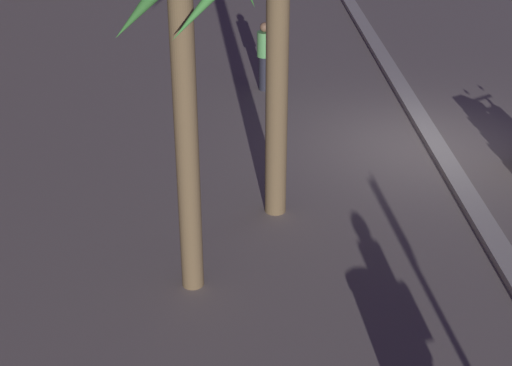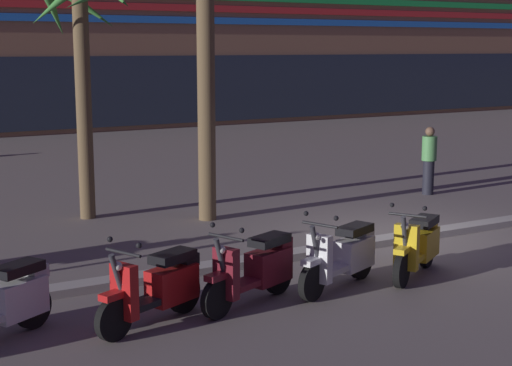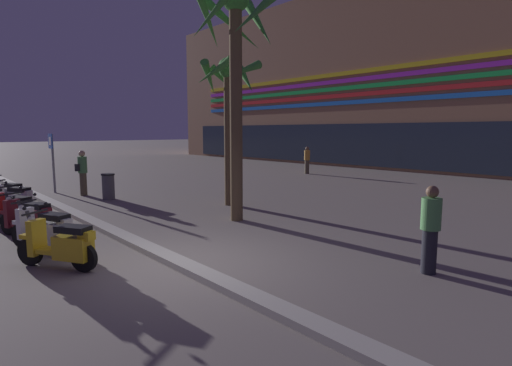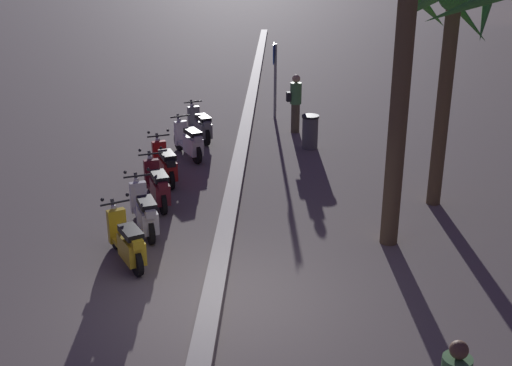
% 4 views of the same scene
% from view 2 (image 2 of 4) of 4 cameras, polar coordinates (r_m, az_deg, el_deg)
% --- Properties ---
extents(ground_plane, '(200.00, 200.00, 0.00)m').
position_cam_2_polar(ground_plane, '(14.06, 10.56, -4.04)').
color(ground_plane, slate).
extents(curb_strip, '(60.00, 0.36, 0.12)m').
position_cam_2_polar(curb_strip, '(13.92, 11.00, -3.94)').
color(curb_strip, '#ADA89E').
rests_on(curb_strip, ground).
extents(scooter_white_mid_front, '(1.57, 1.00, 1.04)m').
position_cam_2_polar(scooter_white_mid_front, '(9.50, -18.27, -8.39)').
color(scooter_white_mid_front, black).
rests_on(scooter_white_mid_front, ground).
extents(scooter_red_second_in_line, '(1.63, 0.88, 1.17)m').
position_cam_2_polar(scooter_red_second_in_line, '(9.67, -7.23, -7.64)').
color(scooter_red_second_in_line, black).
rests_on(scooter_red_second_in_line, ground).
extents(scooter_maroon_tail_end, '(1.71, 0.88, 1.17)m').
position_cam_2_polar(scooter_maroon_tail_end, '(10.33, 0.01, -6.37)').
color(scooter_maroon_tail_end, black).
rests_on(scooter_maroon_tail_end, ground).
extents(scooter_white_lead_nearest, '(1.72, 0.89, 1.17)m').
position_cam_2_polar(scooter_white_lead_nearest, '(11.06, 6.46, -5.35)').
color(scooter_white_lead_nearest, black).
rests_on(scooter_white_lead_nearest, ground).
extents(scooter_yellow_mid_rear, '(1.53, 1.01, 1.17)m').
position_cam_2_polar(scooter_yellow_mid_rear, '(11.82, 11.85, -4.53)').
color(scooter_yellow_mid_rear, black).
rests_on(scooter_yellow_mid_rear, ground).
extents(palm_tree_far_corner, '(1.98, 2.00, 4.89)m').
position_cam_2_polar(palm_tree_far_corner, '(15.45, -12.71, 10.96)').
color(palm_tree_far_corner, brown).
rests_on(palm_tree_far_corner, ground).
extents(pedestrian_by_palm_tree, '(0.34, 0.34, 1.57)m').
position_cam_2_polar(pedestrian_by_palm_tree, '(18.22, 12.63, 1.72)').
color(pedestrian_by_palm_tree, black).
rests_on(pedestrian_by_palm_tree, ground).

